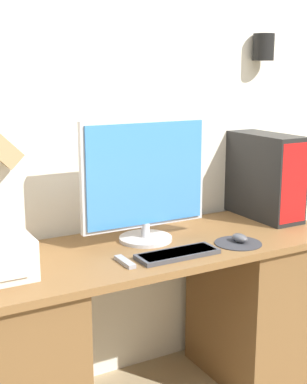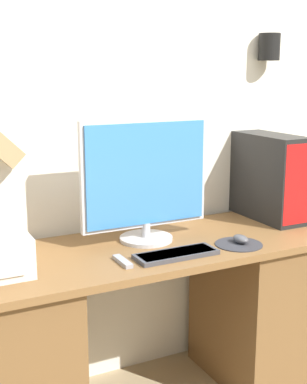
# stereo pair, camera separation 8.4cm
# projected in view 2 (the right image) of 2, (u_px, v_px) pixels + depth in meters

# --- Properties ---
(wall_back) EXTENTS (6.40, 0.16, 2.70)m
(wall_back) POSITION_uv_depth(u_px,v_px,m) (111.00, 95.00, 2.39)
(wall_back) COLOR silver
(wall_back) RESTS_ON ground_plane
(desk) EXTENTS (1.72, 0.60, 0.74)m
(desk) POSITION_uv_depth(u_px,v_px,m) (148.00, 325.00, 2.30)
(desk) COLOR brown
(desk) RESTS_ON ground_plane
(monitor) EXTENTS (0.57, 0.23, 0.52)m
(monitor) POSITION_uv_depth(u_px,v_px,m) (146.00, 179.00, 2.23)
(monitor) COLOR #B7B7BC
(monitor) RESTS_ON desk
(keyboard) EXTENTS (0.33, 0.12, 0.02)m
(keyboard) POSITION_uv_depth(u_px,v_px,m) (176.00, 254.00, 2.09)
(keyboard) COLOR #3D3D42
(keyboard) RESTS_ON desk
(mousepad) EXTENTS (0.20, 0.20, 0.00)m
(mousepad) POSITION_uv_depth(u_px,v_px,m) (239.00, 244.00, 2.23)
(mousepad) COLOR #2D2D33
(mousepad) RESTS_ON desk
(mouse) EXTENTS (0.05, 0.08, 0.03)m
(mouse) POSITION_uv_depth(u_px,v_px,m) (241.00, 239.00, 2.24)
(mouse) COLOR #4C4C51
(mouse) RESTS_ON mousepad
(computer_tower) EXTENTS (0.17, 0.42, 0.41)m
(computer_tower) POSITION_uv_depth(u_px,v_px,m) (269.00, 177.00, 2.59)
(computer_tower) COLOR black
(computer_tower) RESTS_ON desk
(remote_control) EXTENTS (0.03, 0.13, 0.02)m
(remote_control) POSITION_uv_depth(u_px,v_px,m) (123.00, 261.00, 2.01)
(remote_control) COLOR gray
(remote_control) RESTS_ON desk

